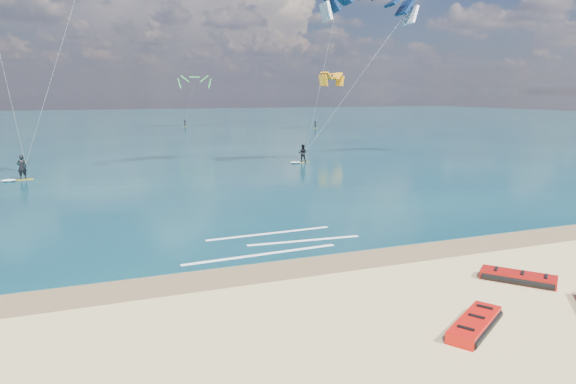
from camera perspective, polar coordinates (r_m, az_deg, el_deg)
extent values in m
plane|color=tan|center=(56.39, -13.98, 3.56)|extent=(320.00, 320.00, 0.00)
cube|color=brown|center=(20.93, -1.17, -8.63)|extent=(320.00, 2.40, 0.01)
cube|color=#0B2E3C|center=(119.95, -17.81, 7.19)|extent=(320.00, 200.00, 0.04)
cube|color=gold|center=(46.82, -27.35, 1.25)|extent=(1.55, 0.77, 0.07)
imported|color=black|center=(46.68, -27.46, 2.47)|extent=(0.83, 0.68, 1.96)
cylinder|color=black|center=(46.29, -27.14, 2.79)|extent=(0.59, 0.17, 0.04)
cube|color=gold|center=(52.00, 1.63, 3.35)|extent=(1.45, 0.88, 0.06)
imported|color=black|center=(51.89, 1.63, 4.34)|extent=(1.08, 1.01, 1.76)
cylinder|color=black|center=(51.69, 2.08, 4.65)|extent=(0.54, 0.23, 0.04)
cube|color=white|center=(24.71, 1.80, -5.42)|extent=(5.60, 0.64, 0.01)
cube|color=white|center=(25.94, -2.09, -4.62)|extent=(6.54, 0.48, 0.01)
cube|color=white|center=(22.70, -2.94, -6.94)|extent=(7.14, 0.62, 0.01)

